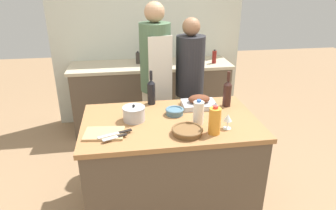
% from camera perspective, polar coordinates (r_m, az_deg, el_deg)
% --- Properties ---
extents(ground_plane, '(12.00, 12.00, 0.00)m').
position_cam_1_polar(ground_plane, '(2.99, 0.40, -18.36)').
color(ground_plane, '#9E7A56').
extents(kitchen_island, '(1.46, 0.87, 0.89)m').
position_cam_1_polar(kitchen_island, '(2.72, 0.43, -11.30)').
color(kitchen_island, brown).
rests_on(kitchen_island, ground_plane).
extents(back_counter, '(2.12, 0.60, 0.93)m').
position_cam_1_polar(back_counter, '(4.15, -3.15, 1.69)').
color(back_counter, brown).
rests_on(back_counter, ground_plane).
extents(back_wall, '(2.62, 0.10, 2.55)m').
position_cam_1_polar(back_wall, '(4.27, -3.89, 13.60)').
color(back_wall, silver).
rests_on(back_wall, ground_plane).
extents(roasting_pan, '(0.31, 0.22, 0.12)m').
position_cam_1_polar(roasting_pan, '(2.74, 5.91, 0.51)').
color(roasting_pan, '#BCBCC1').
rests_on(roasting_pan, kitchen_island).
extents(wicker_basket, '(0.24, 0.24, 0.05)m').
position_cam_1_polar(wicker_basket, '(2.27, 3.69, -4.92)').
color(wicker_basket, brown).
rests_on(wicker_basket, kitchen_island).
extents(cutting_board, '(0.31, 0.24, 0.02)m').
position_cam_1_polar(cutting_board, '(2.32, -12.04, -5.33)').
color(cutting_board, tan).
rests_on(cutting_board, kitchen_island).
extents(stock_pot, '(0.19, 0.19, 0.14)m').
position_cam_1_polar(stock_pot, '(2.48, -6.50, -1.66)').
color(stock_pot, '#B7B7BC').
rests_on(stock_pot, kitchen_island).
extents(mixing_bowl, '(0.16, 0.16, 0.06)m').
position_cam_1_polar(mixing_bowl, '(2.58, 1.27, -1.20)').
color(mixing_bowl, slate).
rests_on(mixing_bowl, kitchen_island).
extents(juice_jug, '(0.09, 0.09, 0.23)m').
position_cam_1_polar(juice_jug, '(2.27, 8.88, -3.00)').
color(juice_jug, orange).
rests_on(juice_jug, kitchen_island).
extents(milk_jug, '(0.09, 0.09, 0.21)m').
position_cam_1_polar(milk_jug, '(2.40, 5.84, -1.48)').
color(milk_jug, white).
rests_on(milk_jug, kitchen_island).
extents(wine_bottle_green, '(0.07, 0.07, 0.32)m').
position_cam_1_polar(wine_bottle_green, '(2.77, -3.20, 2.67)').
color(wine_bottle_green, black).
rests_on(wine_bottle_green, kitchen_island).
extents(wine_bottle_dark, '(0.08, 0.08, 0.33)m').
position_cam_1_polar(wine_bottle_dark, '(2.77, 11.23, 2.32)').
color(wine_bottle_dark, '#381E19').
rests_on(wine_bottle_dark, kitchen_island).
extents(wine_glass_left, '(0.07, 0.07, 0.12)m').
position_cam_1_polar(wine_glass_left, '(2.36, 11.31, -2.50)').
color(wine_glass_left, silver).
rests_on(wine_glass_left, kitchen_island).
extents(knife_chef, '(0.26, 0.12, 0.01)m').
position_cam_1_polar(knife_chef, '(2.27, -9.83, -5.37)').
color(knife_chef, '#B7B7BC').
rests_on(knife_chef, cutting_board).
extents(knife_paring, '(0.18, 0.10, 0.01)m').
position_cam_1_polar(knife_paring, '(2.23, -9.91, -6.04)').
color(knife_paring, '#B7B7BC').
rests_on(knife_paring, cutting_board).
extents(stand_mixer, '(0.18, 0.14, 0.33)m').
position_cam_1_polar(stand_mixer, '(4.08, -1.89, 10.16)').
color(stand_mixer, '#333842').
rests_on(stand_mixer, back_counter).
extents(condiment_bottle_tall, '(0.06, 0.06, 0.17)m').
position_cam_1_polar(condiment_bottle_tall, '(4.01, -5.76, 8.90)').
color(condiment_bottle_tall, '#332D28').
rests_on(condiment_bottle_tall, back_counter).
extents(condiment_bottle_short, '(0.06, 0.06, 0.18)m').
position_cam_1_polar(condiment_bottle_short, '(4.06, 8.80, 9.03)').
color(condiment_bottle_short, maroon).
rests_on(condiment_bottle_short, back_counter).
extents(person_cook_aproned, '(0.32, 0.35, 1.77)m').
position_cam_1_polar(person_cook_aproned, '(3.23, -2.36, 5.26)').
color(person_cook_aproned, beige).
rests_on(person_cook_aproned, ground_plane).
extents(person_cook_guest, '(0.31, 0.31, 1.61)m').
position_cam_1_polar(person_cook_guest, '(3.32, 4.13, 4.04)').
color(person_cook_guest, beige).
rests_on(person_cook_guest, ground_plane).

